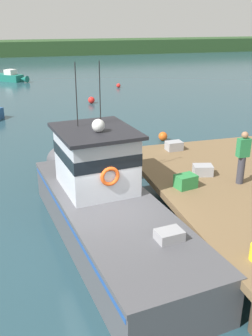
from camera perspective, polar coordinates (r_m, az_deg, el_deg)
The scene contains 11 objects.
ground_plane at distance 11.02m, azimuth -3.27°, elevation -10.95°, with size 200.00×200.00×0.00m, color #23424C.
main_fishing_boat at distance 10.94m, azimuth -3.26°, elevation -5.13°, with size 3.49×9.95×4.80m.
crate_stack_mid_dock at distance 11.44m, azimuth 8.90°, elevation -1.98°, with size 0.60×0.44×0.40m, color #2D8442.
crate_stack_near_edge at distance 14.70m, azimuth 7.19°, elevation 3.31°, with size 0.60×0.44×0.34m, color #9E9EA3.
crate_single_by_cleat at distance 12.47m, azimuth 11.40°, elevation -0.30°, with size 0.60×0.44×0.33m, color #9E9EA3.
deckhand_by_the_boat at distance 11.89m, azimuth 16.99°, elevation 1.64°, with size 0.36×0.22×1.63m.
moored_boat_near_channel at distance 41.40m, azimuth -17.14°, elevation 12.86°, with size 3.96×3.79×1.16m.
mooring_buoy_channel_marker at distance 28.96m, azimuth -5.18°, elevation 10.07°, with size 0.49×0.49×0.49m, color red.
mooring_buoy_spare_mooring at distance 19.85m, azimuth 5.54°, elevation 4.73°, with size 0.46×0.46×0.46m, color #EA5B19.
mooring_buoy_outer at distance 35.77m, azimuth -1.13°, elevation 12.21°, with size 0.37×0.37×0.37m, color red.
far_shoreline at distance 71.27m, azimuth -15.33°, elevation 16.90°, with size 120.00×8.00×2.40m, color #284723.
Camera 1 is at (-2.02, -9.09, 5.89)m, focal length 40.81 mm.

